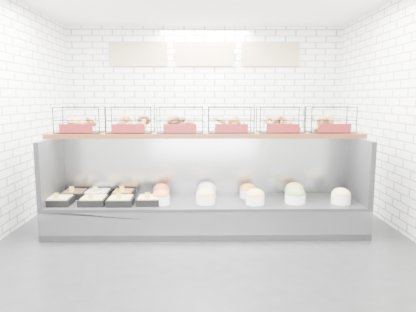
{
  "coord_description": "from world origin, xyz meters",
  "views": [
    {
      "loc": [
        -0.04,
        -4.82,
        1.71
      ],
      "look_at": [
        0.03,
        0.45,
        0.96
      ],
      "focal_mm": 35.0,
      "sensor_mm": 36.0,
      "label": 1
    }
  ],
  "objects": [
    {
      "name": "room_shell",
      "position": [
        0.0,
        0.6,
        2.06
      ],
      "size": [
        5.02,
        5.51,
        3.01
      ],
      "color": "white",
      "rests_on": "ground"
    },
    {
      "name": "prep_counter",
      "position": [
        -0.0,
        2.43,
        0.47
      ],
      "size": [
        4.0,
        0.6,
        1.2
      ],
      "color": "#93969B",
      "rests_on": "ground"
    },
    {
      "name": "ground",
      "position": [
        0.0,
        0.0,
        0.0
      ],
      "size": [
        5.5,
        5.5,
        0.0
      ],
      "primitive_type": "plane",
      "color": "black",
      "rests_on": "ground"
    },
    {
      "name": "display_case",
      "position": [
        -0.01,
        0.34,
        0.33
      ],
      "size": [
        4.0,
        0.9,
        1.2
      ],
      "color": "black",
      "rests_on": "ground"
    },
    {
      "name": "bagel_shelf",
      "position": [
        0.0,
        0.52,
        1.38
      ],
      "size": [
        4.1,
        0.5,
        0.4
      ],
      "color": "#441F0E",
      "rests_on": "display_case"
    }
  ]
}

